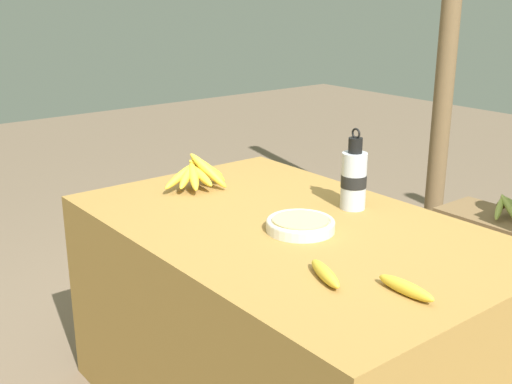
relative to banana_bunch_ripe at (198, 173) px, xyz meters
name	(u,v)px	position (x,y,z in m)	size (l,w,h in m)	color
market_counter	(287,325)	(0.51, 0.02, -0.44)	(1.49, 0.96, 0.75)	olive
banana_bunch_ripe	(198,173)	(0.00, 0.00, 0.00)	(0.18, 0.30, 0.15)	#4C381E
serving_bowl	(300,224)	(0.58, 0.01, -0.04)	(0.22, 0.22, 0.04)	silver
water_bottle	(354,179)	(0.53, 0.30, 0.05)	(0.09, 0.09, 0.29)	silver
loose_banana_front	(325,273)	(0.89, -0.18, -0.05)	(0.18, 0.10, 0.04)	gold
loose_banana_side	(406,288)	(1.08, -0.08, -0.05)	(0.18, 0.04, 0.04)	gold
banana_bunch_green	(508,206)	(0.39, 1.60, -0.37)	(0.17, 0.27, 0.13)	#4C381E
support_post_near	(450,22)	(-0.25, 1.87, 0.49)	(0.11, 0.11, 2.62)	brown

